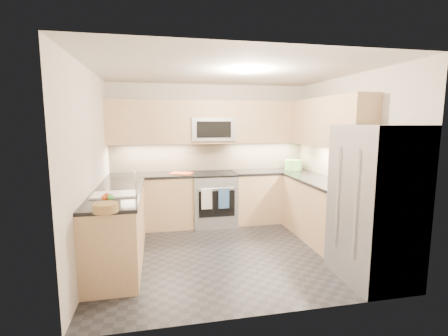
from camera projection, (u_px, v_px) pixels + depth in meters
floor at (229, 251)px, 4.65m from camera, size 3.60×3.20×0.00m
ceiling at (229, 71)px, 4.30m from camera, size 3.60×3.20×0.02m
wall_back at (210, 153)px, 6.02m from camera, size 3.60×0.02×2.50m
wall_front at (268, 187)px, 2.92m from camera, size 3.60×0.02×2.50m
wall_left at (91, 168)px, 4.11m from camera, size 0.02×3.20×2.50m
wall_right at (347, 161)px, 4.83m from camera, size 0.02×3.20×2.50m
base_cab_back_left at (152, 202)px, 5.63m from camera, size 1.42×0.60×0.90m
base_cab_back_right at (271, 196)px, 6.06m from camera, size 1.42×0.60×0.90m
base_cab_right at (321, 212)px, 5.03m from camera, size 0.60×1.70×0.90m
base_cab_peninsula at (118, 227)px, 4.28m from camera, size 0.60×2.00×0.90m
countertop_back_left at (151, 175)px, 5.56m from camera, size 1.42×0.63×0.04m
countertop_back_right at (271, 171)px, 6.00m from camera, size 1.42×0.63×0.04m
countertop_right at (322, 182)px, 4.97m from camera, size 0.63×1.70×0.04m
countertop_peninsula at (117, 192)px, 4.22m from camera, size 0.63×2.00×0.04m
upper_cab_back at (212, 122)px, 5.77m from camera, size 3.60×0.35×0.75m
upper_cab_right at (328, 122)px, 4.98m from camera, size 0.35×1.95×0.75m
backsplash_back at (210, 156)px, 6.03m from camera, size 3.60×0.01×0.51m
backsplash_right at (331, 161)px, 5.28m from camera, size 0.01×2.30×0.51m
gas_range at (214, 199)px, 5.82m from camera, size 0.76×0.65×0.91m
range_cooktop at (213, 174)px, 5.76m from camera, size 0.76×0.65×0.03m
oven_door_glass at (217, 204)px, 5.50m from camera, size 0.62×0.02×0.45m
oven_handle at (217, 189)px, 5.44m from camera, size 0.60×0.02×0.02m
microwave at (212, 129)px, 5.77m from camera, size 0.76×0.40×0.40m
microwave_door at (214, 130)px, 5.57m from camera, size 0.60×0.01×0.28m
refrigerator at (375, 204)px, 3.70m from camera, size 0.70×0.90×1.80m
fridge_handle_left at (355, 206)px, 3.44m from camera, size 0.02×0.02×1.20m
fridge_handle_right at (337, 198)px, 3.79m from camera, size 0.02×0.02×1.20m
sink_basin at (115, 200)px, 3.98m from camera, size 0.52×0.38×0.16m
faucet at (136, 183)px, 4.00m from camera, size 0.03×0.03×0.28m
utensil_bowl at (293, 165)px, 6.11m from camera, size 0.39×0.39×0.18m
cutting_board at (181, 173)px, 5.64m from camera, size 0.44×0.38×0.01m
fruit_basket at (106, 208)px, 3.23m from camera, size 0.32×0.32×0.09m
fruit_apple at (107, 197)px, 3.39m from camera, size 0.08×0.08×0.08m
fruit_pear at (110, 197)px, 3.38m from camera, size 0.07×0.07×0.07m
dish_towel_check at (207, 199)px, 5.41m from camera, size 0.18×0.02×0.34m
dish_towel_blue at (224, 198)px, 5.47m from camera, size 0.18×0.02×0.35m
fruit_orange at (104, 197)px, 3.37m from camera, size 0.06×0.06×0.06m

